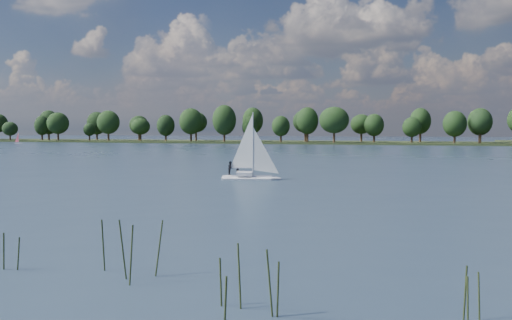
# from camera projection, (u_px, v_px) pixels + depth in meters

# --- Properties ---
(ground) EXTENTS (700.00, 700.00, 0.00)m
(ground) POSITION_uv_depth(u_px,v_px,m) (324.00, 155.00, 128.59)
(ground) COLOR #233342
(ground) RESTS_ON ground
(far_shore) EXTENTS (660.00, 40.00, 1.50)m
(far_shore) POSITION_uv_depth(u_px,v_px,m) (377.00, 144.00, 234.91)
(far_shore) COLOR black
(far_shore) RESTS_ON ground
(sailboat) EXTENTS (6.51, 3.33, 8.25)m
(sailboat) POSITION_uv_depth(u_px,v_px,m) (247.00, 160.00, 66.42)
(sailboat) COLOR silver
(sailboat) RESTS_ON ground
(dinghy_pink) EXTENTS (3.30, 1.98, 4.94)m
(dinghy_pink) POSITION_uv_depth(u_px,v_px,m) (19.00, 141.00, 238.02)
(dinghy_pink) COLOR silver
(dinghy_pink) RESTS_ON ground
(treeline) EXTENTS (563.12, 74.25, 17.38)m
(treeline) POSITION_uv_depth(u_px,v_px,m) (383.00, 124.00, 229.59)
(treeline) COLOR black
(treeline) RESTS_ON ground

